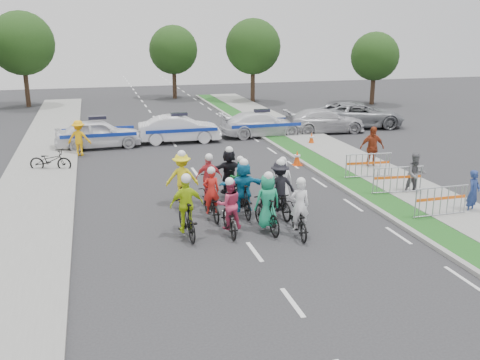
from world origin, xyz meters
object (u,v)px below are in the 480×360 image
object	(u,v)px
rider_6	(211,201)
rider_10	(182,184)
police_car_1	(179,129)
spectator_1	(415,174)
spectator_2	(372,148)
barrier_1	(397,181)
rider_0	(299,216)
rider_11	(229,176)
police_car_0	(99,133)
rider_3	(187,213)
rider_8	(240,185)
cone_0	(297,158)
police_car_2	(262,124)
parked_bike	(50,160)
tree_2	(375,56)
tree_1	(253,47)
tree_4	(173,50)
cone_1	(311,139)
spectator_0	(473,192)
rider_7	(281,186)
rider_4	(279,194)
barrier_2	(368,167)
marshal_hiviz	(79,138)
barrier_0	(441,203)
rider_2	(229,213)
rider_1	(267,208)
tree_3	(22,43)
rider_9	(209,184)
civilian_suv	(359,115)
civilian_sedan	(325,121)
rider_5	(243,192)

from	to	relation	value
rider_6	rider_10	world-z (taller)	rider_10
police_car_1	spectator_1	size ratio (longest dim) A/B	2.78
spectator_2	barrier_1	bearing A→B (deg)	-100.32
rider_0	rider_11	distance (m)	4.41
police_car_0	police_car_1	world-z (taller)	police_car_0
rider_3	rider_8	bearing A→B (deg)	-135.12
cone_0	rider_3	bearing A→B (deg)	-131.41
police_car_2	parked_bike	size ratio (longest dim) A/B	2.64
police_car_0	tree_2	distance (m)	24.66
tree_1	tree_4	xyz separation A→B (m)	(-6.00, 4.00, -0.35)
spectator_2	cone_1	world-z (taller)	spectator_2
rider_0	spectator_0	distance (m)	6.43
rider_7	cone_0	distance (m)	5.81
rider_4	barrier_2	xyz separation A→B (m)	(5.03, 3.19, -0.21)
barrier_1	marshal_hiviz	bearing A→B (deg)	139.20
police_car_0	barrier_0	xyz separation A→B (m)	(10.63, -14.19, -0.20)
barrier_0	cone_0	distance (m)	8.17
rider_2	marshal_hiviz	bearing A→B (deg)	-67.04
rider_1	police_car_1	size ratio (longest dim) A/B	0.44
police_car_2	spectator_2	bearing A→B (deg)	-165.49
rider_2	rider_10	world-z (taller)	rider_10
rider_2	police_car_1	world-z (taller)	rider_2
rider_11	rider_7	bearing A→B (deg)	140.33
barrier_1	rider_2	bearing A→B (deg)	-163.91
rider_10	police_car_1	bearing A→B (deg)	-90.54
police_car_2	rider_6	bearing A→B (deg)	153.96
rider_3	spectator_0	bearing A→B (deg)	172.78
tree_3	police_car_1	bearing A→B (deg)	-60.50
barrier_1	tree_4	distance (m)	30.84
rider_9	marshal_hiviz	distance (m)	10.12
rider_0	barrier_0	xyz separation A→B (m)	(5.04, 0.09, -0.06)
rider_11	rider_2	bearing A→B (deg)	77.92
rider_10	tree_1	size ratio (longest dim) A/B	0.30
tree_1	police_car_1	bearing A→B (deg)	-120.55
police_car_0	tree_2	bearing A→B (deg)	-66.68
rider_10	barrier_0	size ratio (longest dim) A/B	1.04
rider_2	parked_bike	xyz separation A→B (m)	(-5.75, 9.26, -0.20)
rider_9	police_car_1	bearing A→B (deg)	-86.32
police_car_0	police_car_1	distance (m)	4.32
rider_9	tree_2	world-z (taller)	tree_2
rider_11	barrier_1	xyz separation A→B (m)	(6.14, -1.52, -0.26)
rider_9	tree_4	size ratio (longest dim) A/B	0.30
civilian_suv	police_car_2	bearing A→B (deg)	108.85
civilian_sedan	cone_1	bearing A→B (deg)	147.57
rider_5	barrier_2	xyz separation A→B (m)	(6.18, 2.82, -0.27)
rider_0	rider_2	world-z (taller)	rider_0
rider_5	tree_4	distance (m)	31.25
rider_7	marshal_hiviz	xyz separation A→B (m)	(-7.01, 9.88, 0.17)
rider_10	police_car_0	world-z (taller)	rider_10
rider_11	cone_1	xyz separation A→B (m)	(6.53, 7.62, -0.48)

